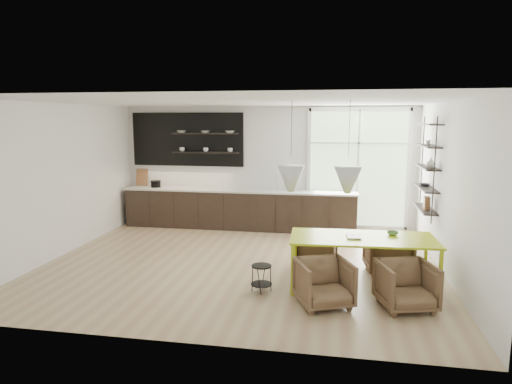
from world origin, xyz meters
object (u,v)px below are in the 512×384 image
armchair_back_left (316,251)px  wire_stool (261,275)px  armchair_front_left (324,283)px  dining_table (363,241)px  armchair_back_right (388,253)px  armchair_front_right (406,286)px

armchair_back_left → wire_stool: (-0.76, -1.18, -0.06)m
armchair_front_left → dining_table: bearing=32.8°
dining_table → armchair_back_right: bearing=56.4°
dining_table → armchair_back_right: 1.02m
wire_stool → armchair_back_left: bearing=57.2°
armchair_front_left → wire_stool: 1.03m
armchair_back_right → armchair_front_right: size_ratio=1.05×
armchair_back_right → armchair_front_left: 1.92m
armchair_front_left → wire_stool: size_ratio=1.76×
armchair_back_left → dining_table: bearing=140.9°
armchair_front_right → wire_stool: 2.09m
dining_table → armchair_front_right: bearing=-54.2°
armchair_front_left → armchair_back_right: bearing=34.4°
armchair_back_left → wire_stool: armchair_back_left is taller
armchair_back_left → armchair_back_right: armchair_back_right is taller
dining_table → armchair_front_left: 1.08m
armchair_front_left → armchair_front_right: bearing=-17.7°
armchair_back_left → armchair_back_right: 1.22m
dining_table → armchair_back_left: bearing=132.4°
dining_table → armchair_back_left: (-0.74, 0.74, -0.43)m
wire_stool → armchair_front_right: bearing=-7.4°
dining_table → armchair_front_left: bearing=-126.9°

